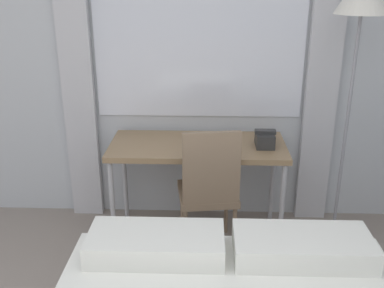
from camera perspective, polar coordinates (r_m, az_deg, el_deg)
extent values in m
cube|color=silver|center=(3.45, -1.02, 11.76)|extent=(4.86, 0.05, 2.70)
cube|color=white|center=(3.38, 0.93, 15.85)|extent=(1.57, 0.01, 1.50)
cube|color=silver|center=(3.52, -14.59, 10.47)|extent=(0.24, 0.06, 2.60)
cube|color=silver|center=(3.48, 16.51, 10.19)|extent=(0.24, 0.06, 2.60)
cube|color=#937551|center=(3.25, 0.73, -0.31)|extent=(1.27, 0.57, 0.04)
cylinder|color=#B2B2B7|center=(3.25, -10.03, -7.87)|extent=(0.04, 0.04, 0.70)
cylinder|color=#B2B2B7|center=(3.22, 11.31, -8.19)|extent=(0.04, 0.04, 0.70)
cylinder|color=#B2B2B7|center=(3.68, -8.52, -4.21)|extent=(0.04, 0.04, 0.70)
cylinder|color=#B2B2B7|center=(3.66, 10.16, -4.46)|extent=(0.04, 0.04, 0.70)
cube|color=#8C7259|center=(3.21, 1.97, -6.33)|extent=(0.45, 0.45, 0.05)
cube|color=#8C7259|center=(2.93, 2.49, -3.12)|extent=(0.38, 0.09, 0.50)
cylinder|color=#8C7259|center=(3.16, -0.80, -11.55)|extent=(0.03, 0.03, 0.40)
cylinder|color=#8C7259|center=(3.20, 5.40, -11.19)|extent=(0.03, 0.03, 0.40)
cylinder|color=#8C7259|center=(3.45, -1.29, -8.54)|extent=(0.03, 0.03, 0.40)
cylinder|color=#8C7259|center=(3.49, 4.35, -8.25)|extent=(0.03, 0.03, 0.40)
cube|color=silver|center=(2.32, -4.58, -12.49)|extent=(0.68, 0.32, 0.12)
cube|color=silver|center=(2.35, 13.84, -12.52)|extent=(0.68, 0.32, 0.12)
cylinder|color=#4C4C51|center=(3.61, 17.33, -11.56)|extent=(0.29, 0.29, 0.03)
cylinder|color=gray|center=(3.26, 18.87, 0.89)|extent=(0.02, 0.02, 1.63)
cube|color=#2D2D2D|center=(3.22, 9.23, 0.53)|extent=(0.13, 0.17, 0.10)
cube|color=#2D2D2D|center=(3.20, 9.29, 1.56)|extent=(0.15, 0.06, 0.02)
cube|color=#4C4238|center=(3.21, 2.03, 0.04)|extent=(0.21, 0.21, 0.02)
cube|color=white|center=(3.21, 2.03, 0.12)|extent=(0.19, 0.20, 0.01)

